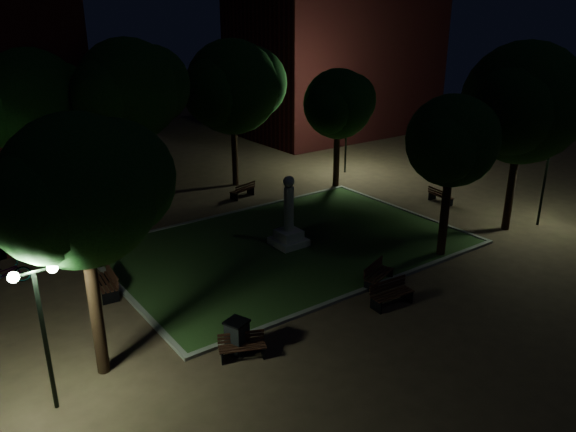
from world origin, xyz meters
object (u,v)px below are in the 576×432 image
(bench_west_near, at_px, (242,347))
(bench_left_side, at_px, (107,283))
(monument, at_px, (289,226))
(bench_near_left, at_px, (378,275))
(bench_near_right, at_px, (391,294))
(trash_bin, at_px, (237,336))
(bench_right_side, at_px, (440,196))
(bench_far_side, at_px, (243,191))
(bicycle, at_px, (4,273))

(bench_west_near, bearing_deg, bench_left_side, 130.22)
(monument, xyz_separation_m, bench_near_left, (0.60, -4.98, -0.54))
(monument, xyz_separation_m, bench_west_near, (-6.15, -6.00, -0.59))
(bench_near_right, relative_size, bench_left_side, 0.93)
(trash_bin, bearing_deg, monument, 42.79)
(bench_west_near, distance_m, bench_right_side, 17.34)
(bench_near_left, height_order, bench_far_side, bench_near_left)
(bench_right_side, bearing_deg, trash_bin, 116.14)
(bench_near_left, relative_size, bench_near_right, 1.00)
(bicycle, bearing_deg, bench_near_left, -119.20)
(bench_left_side, distance_m, bicycle, 4.21)
(bench_left_side, distance_m, trash_bin, 6.38)
(bench_right_side, xyz_separation_m, bench_far_side, (-8.17, 7.15, 0.01))
(bench_near_right, relative_size, bicycle, 0.89)
(bench_far_side, bearing_deg, trash_bin, 42.82)
(monument, relative_size, bench_near_left, 1.90)
(trash_bin, bearing_deg, bench_near_right, -7.11)
(bench_near_right, relative_size, bench_far_side, 1.04)
(bench_far_side, bearing_deg, bench_west_near, 43.38)
(trash_bin, bearing_deg, bench_left_side, 108.03)
(bench_left_side, height_order, bicycle, bicycle)
(bench_far_side, bearing_deg, monument, 59.63)
(bench_right_side, distance_m, trash_bin, 17.19)
(bench_west_near, distance_m, bicycle, 10.62)
(bench_near_left, relative_size, bench_west_near, 1.11)
(monument, bearing_deg, bench_near_right, -91.28)
(monument, distance_m, bench_far_side, 7.34)
(bench_near_right, height_order, bench_left_side, bench_left_side)
(bench_left_side, bearing_deg, bicycle, -130.21)
(monument, relative_size, bench_west_near, 2.11)
(bench_right_side, bearing_deg, bench_near_left, 124.34)
(bench_west_near, relative_size, bench_left_side, 0.83)
(bench_right_side, relative_size, bicycle, 0.82)
(bench_near_left, bearing_deg, monument, 76.56)
(bench_left_side, bearing_deg, bench_far_side, 129.01)
(bench_far_side, height_order, trash_bin, trash_bin)
(bench_left_side, relative_size, trash_bin, 1.67)
(bench_left_side, xyz_separation_m, bench_far_side, (10.06, 6.64, -0.06))
(bicycle, bearing_deg, bench_west_near, -145.99)
(bench_right_side, relative_size, bench_far_side, 0.95)
(bench_near_right, bearing_deg, monument, 93.03)
(bench_right_side, height_order, bicycle, bicycle)
(bench_right_side, distance_m, bicycle, 21.46)
(bench_far_side, height_order, bicycle, bicycle)
(bench_near_right, bearing_deg, bench_left_side, 143.70)
(monument, distance_m, bench_left_side, 8.11)
(trash_bin, height_order, bicycle, trash_bin)
(monument, distance_m, bench_near_left, 5.05)
(monument, distance_m, bicycle, 11.56)
(bicycle, bearing_deg, bench_far_side, -67.75)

